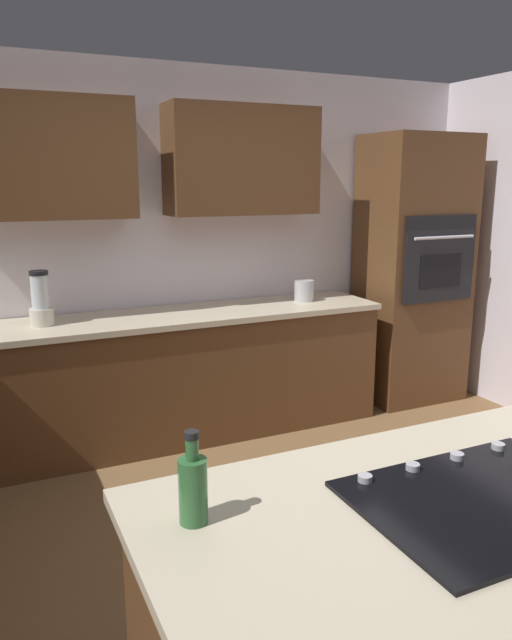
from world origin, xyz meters
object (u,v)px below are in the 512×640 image
Objects in this scene: wall_oven at (413,270)px; blender at (41,302)px; cooktop at (488,498)px; kettle at (304,291)px; oil_bottle at (193,487)px.

wall_oven reaches higher than blender.
cooktop is at bearing 54.81° from wall_oven.
kettle is at bearing -180.00° from blender.
wall_oven is 3.76m from oil_bottle.
wall_oven is 6.16× the size of blender.
blender reaches higher than kettle.
kettle is 0.61× the size of oil_bottle.
wall_oven is at bearing -137.53° from oil_bottle.
blender is at bearing -71.71° from cooktop.
kettle is (-1.90, -0.00, -0.07)m from blender.
cooktop is 2.98m from kettle.
oil_bottle is at bearing 55.39° from kettle.
cooktop is 4.75× the size of kettle.
blender is at bearing -0.62° from wall_oven.
oil_bottle is at bearing 42.47° from wall_oven.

